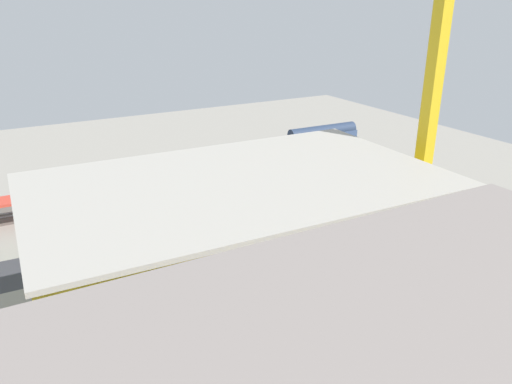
{
  "coord_description": "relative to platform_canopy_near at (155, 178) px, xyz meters",
  "views": [
    {
      "loc": [
        29.78,
        67.16,
        34.16
      ],
      "look_at": [
        -5.91,
        2.49,
        5.2
      ],
      "focal_mm": 34.68,
      "sensor_mm": 36.0,
      "label": 1
    }
  ],
  "objects": [
    {
      "name": "ground_plane",
      "position": [
        -5.4,
        14.8,
        -4.15
      ],
      "size": [
        169.84,
        169.84,
        0.0
      ],
      "primitive_type": "plane",
      "color": "gray",
      "rests_on": "ground"
    },
    {
      "name": "rail_bed",
      "position": [
        -5.4,
        -7.05,
        -4.15
      ],
      "size": [
        106.48,
        16.73,
        0.01
      ],
      "primitive_type": "cube",
      "rotation": [
        0.0,
        0.0,
        -0.03
      ],
      "color": "#5B544C",
      "rests_on": "ground"
    },
    {
      "name": "street_asphalt",
      "position": [
        -5.4,
        17.09,
        -4.15
      ],
      "size": [
        106.35,
        11.76,
        0.01
      ],
      "primitive_type": "cube",
      "rotation": [
        0.0,
        0.0,
        -0.03
      ],
      "color": "#38383D",
      "rests_on": "ground"
    },
    {
      "name": "track_rails",
      "position": [
        -5.4,
        -7.05,
        -3.97
      ],
      "size": [
        106.11,
        10.29,
        0.12
      ],
      "color": "#9E9EA8",
      "rests_on": "ground"
    },
    {
      "name": "platform_canopy_near",
      "position": [
        0.0,
        0.0,
        0.0
      ],
      "size": [
        66.05,
        5.94,
        4.4
      ],
      "color": "#C63D2D",
      "rests_on": "ground"
    },
    {
      "name": "locomotive",
      "position": [
        -22.55,
        -10.03,
        -2.46
      ],
      "size": [
        15.73,
        2.94,
        4.87
      ],
      "color": "black",
      "rests_on": "ground"
    },
    {
      "name": "passenger_coach",
      "position": [
        -44.34,
        -10.03,
        -0.79
      ],
      "size": [
        18.33,
        3.57,
        6.38
      ],
      "color": "black",
      "rests_on": "ground"
    },
    {
      "name": "parked_car_0",
      "position": [
        -24.18,
        20.18,
        -3.44
      ],
      "size": [
        4.16,
        1.85,
        1.61
      ],
      "color": "black",
      "rests_on": "ground"
    },
    {
      "name": "parked_car_1",
      "position": [
        -17.21,
        20.71,
        -3.37
      ],
      "size": [
        4.39,
        1.86,
        1.78
      ],
      "color": "black",
      "rests_on": "ground"
    },
    {
      "name": "parked_car_2",
      "position": [
        -11.52,
        20.78,
        -3.39
      ],
      "size": [
        4.76,
        1.94,
        1.71
      ],
      "color": "black",
      "rests_on": "ground"
    },
    {
      "name": "parked_car_3",
      "position": [
        -4.65,
        20.15,
        -3.42
      ],
      "size": [
        4.19,
        1.88,
        1.66
      ],
      "color": "black",
      "rests_on": "ground"
    },
    {
      "name": "parked_car_4",
      "position": [
        1.49,
        20.26,
        -3.4
      ],
      "size": [
        4.65,
        1.84,
        1.71
      ],
      "color": "black",
      "rests_on": "ground"
    },
    {
      "name": "construction_building",
      "position": [
        5.43,
        44.62,
        5.15
      ],
      "size": [
        37.14,
        22.85,
        18.62
      ],
      "primitive_type": "cube",
      "rotation": [
        0.0,
        0.0,
        -0.03
      ],
      "color": "yellow",
      "rests_on": "ground"
    },
    {
      "name": "construction_roof_slab",
      "position": [
        5.43,
        44.62,
        14.66
      ],
      "size": [
        37.76,
        23.46,
        0.4
      ],
      "primitive_type": "cube",
      "rotation": [
        0.0,
        0.0,
        -0.03
      ],
      "color": "#ADA89E",
      "rests_on": "construction_building"
    },
    {
      "name": "tower_crane",
      "position": [
        -17.29,
        42.74,
        20.02
      ],
      "size": [
        3.6,
        28.77,
        40.58
      ],
      "color": "gray",
      "rests_on": "ground"
    },
    {
      "name": "box_truck_0",
      "position": [
        6.45,
        27.01,
        -2.54
      ],
      "size": [
        9.32,
        2.69,
        3.28
      ],
      "color": "black",
      "rests_on": "ground"
    },
    {
      "name": "box_truck_1",
      "position": [
        -9.28,
        27.76,
        -2.58
      ],
      "size": [
        9.38,
        2.49,
        3.2
      ],
      "color": "black",
      "rests_on": "ground"
    },
    {
      "name": "street_tree_0",
      "position": [
        12.37,
        11.37,
        1.51
      ],
      "size": [
        6.14,
        6.14,
        8.75
      ],
      "color": "brown",
      "rests_on": "ground"
    },
    {
      "name": "street_tree_1",
      "position": [
        10.27,
        12.57,
        0.83
      ],
      "size": [
        4.26,
        4.26,
        7.16
      ],
      "color": "brown",
      "rests_on": "ground"
    },
    {
      "name": "street_tree_2",
      "position": [
        -27.65,
        11.2,
        0.61
      ],
      "size": [
        6.2,
        6.2,
        7.87
      ],
      "color": "brown",
      "rests_on": "ground"
    },
    {
      "name": "street_tree_4",
      "position": [
        17.11,
        12.59,
        1.81
      ],
      "size": [
        5.68,
        5.68,
        8.82
      ],
      "color": "brown",
      "rests_on": "ground"
    },
    {
      "name": "street_tree_5",
      "position": [
        16.64,
        11.62,
        1.68
      ],
      "size": [
        5.57,
        5.57,
        8.63
      ],
      "color": "brown",
      "rests_on": "ground"
    },
    {
      "name": "traffic_light",
      "position": [
        -20.68,
        12.19,
        0.51
      ],
      "size": [
        0.5,
        0.36,
        7.1
      ],
      "color": "#333333",
      "rests_on": "ground"
    }
  ]
}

